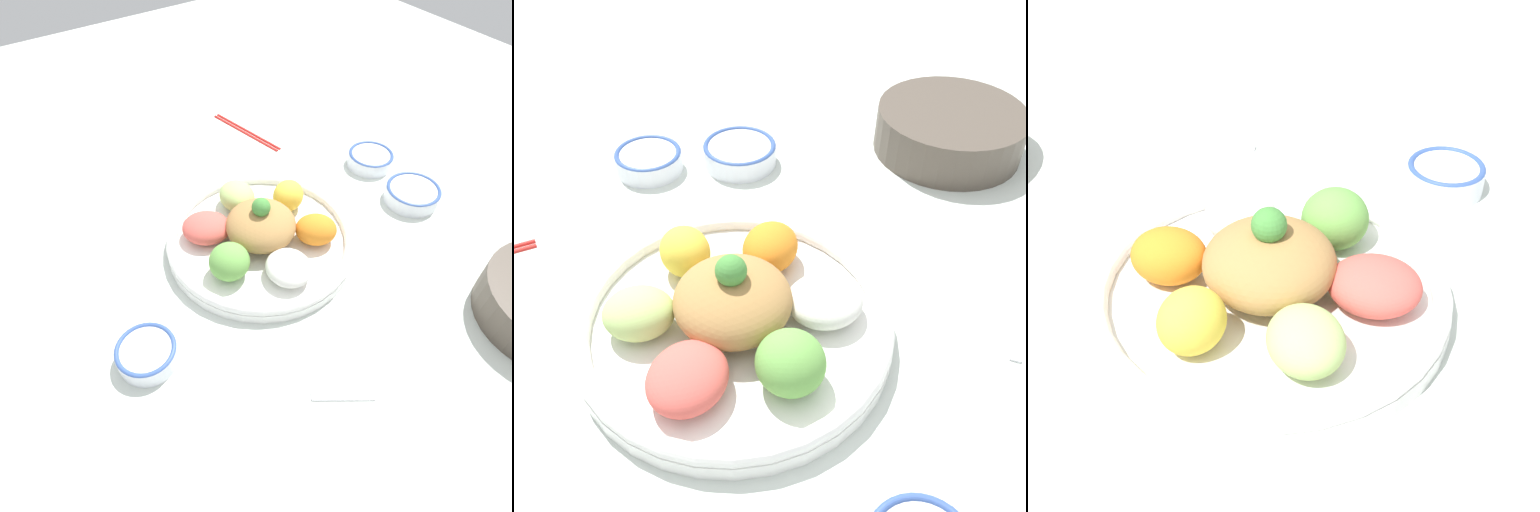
{
  "view_description": "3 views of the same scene",
  "coord_description": "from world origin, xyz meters",
  "views": [
    {
      "loc": [
        -0.43,
        0.29,
        0.6
      ],
      "look_at": [
        -0.03,
        0.01,
        0.03
      ],
      "focal_mm": 30.0,
      "sensor_mm": 36.0,
      "label": 1
    },
    {
      "loc": [
        0.08,
        0.4,
        0.52
      ],
      "look_at": [
        -0.03,
        -0.04,
        0.1
      ],
      "focal_mm": 42.0,
      "sensor_mm": 36.0,
      "label": 2
    },
    {
      "loc": [
        0.49,
        -0.24,
        0.48
      ],
      "look_at": [
        0.03,
        -0.02,
        0.07
      ],
      "focal_mm": 50.0,
      "sensor_mm": 36.0,
      "label": 3
    }
  ],
  "objects": [
    {
      "name": "serving_spoon_main",
      "position": [
        -0.32,
        0.02,
        0.0
      ],
      "size": [
        0.09,
        0.12,
        0.01
      ],
      "rotation": [
        0.0,
        0.0,
        0.97
      ],
      "color": "silver",
      "rests_on": "ground_plane"
    },
    {
      "name": "salad_platter",
      "position": [
        0.01,
        -0.03,
        0.03
      ],
      "size": [
        0.35,
        0.35,
        0.11
      ],
      "color": "white",
      "rests_on": "ground_plane"
    },
    {
      "name": "ground_plane",
      "position": [
        0.0,
        0.0,
        0.0
      ],
      "size": [
        2.4,
        2.4,
        0.0
      ],
      "primitive_type": "plane",
      "color": "silver"
    },
    {
      "name": "sauce_bowl_dark",
      "position": [
        -0.09,
        0.25,
        0.02
      ],
      "size": [
        0.09,
        0.09,
        0.04
      ],
      "color": "white",
      "rests_on": "ground_plane"
    }
  ]
}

